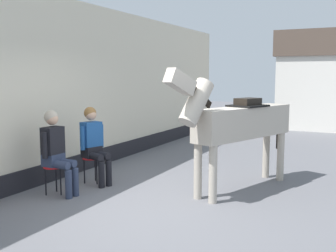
# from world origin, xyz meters

# --- Properties ---
(ground_plane) EXTENTS (40.00, 40.00, 0.00)m
(ground_plane) POSITION_xyz_m (0.00, 3.00, 0.00)
(ground_plane) COLOR slate
(pub_facade_wall) EXTENTS (0.34, 14.00, 3.40)m
(pub_facade_wall) POSITION_xyz_m (-2.55, 1.50, 1.54)
(pub_facade_wall) COLOR beige
(pub_facade_wall) RESTS_ON ground_plane
(distant_cottage) EXTENTS (3.40, 2.60, 3.50)m
(distant_cottage) POSITION_xyz_m (1.40, 10.51, 1.80)
(distant_cottage) COLOR silver
(distant_cottage) RESTS_ON ground_plane
(seated_visitor_near) EXTENTS (0.61, 0.49, 1.39)m
(seated_visitor_near) POSITION_xyz_m (-1.72, -0.23, 0.78)
(seated_visitor_near) COLOR red
(seated_visitor_near) RESTS_ON ground_plane
(seated_visitor_far) EXTENTS (0.61, 0.48, 1.39)m
(seated_visitor_far) POSITION_xyz_m (-1.59, 0.59, 0.78)
(seated_visitor_far) COLOR red
(seated_visitor_far) RESTS_ON ground_plane
(saddled_horse_center) EXTENTS (1.28, 2.86, 2.06)m
(saddled_horse_center) POSITION_xyz_m (0.86, 1.34, 1.16)
(saddled_horse_center) COLOR #B2A899
(saddled_horse_center) RESTS_ON ground_plane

